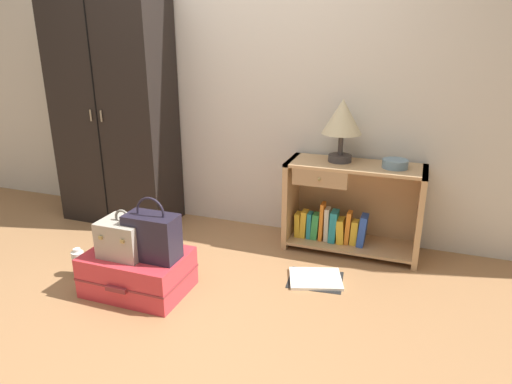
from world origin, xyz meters
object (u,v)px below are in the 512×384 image
(handbag, at_px, (152,236))
(bottle, at_px, (79,263))
(table_lamp, at_px, (342,120))
(bowl, at_px, (395,164))
(train_case, at_px, (124,237))
(bookshelf, at_px, (349,208))
(suitcase_large, at_px, (138,272))
(open_book_on_floor, at_px, (315,279))
(wardrobe, at_px, (114,111))

(handbag, relative_size, bottle, 1.98)
(table_lamp, relative_size, bowl, 2.56)
(table_lamp, xyz_separation_m, train_case, (-1.11, -1.12, -0.61))
(bookshelf, relative_size, handbag, 2.49)
(train_case, bearing_deg, bottle, 173.16)
(table_lamp, height_order, suitcase_large, table_lamp)
(bottle, bearing_deg, table_lamp, 34.59)
(open_book_on_floor, bearing_deg, suitcase_large, -153.76)
(wardrobe, distance_m, bookshelf, 2.07)
(bookshelf, relative_size, open_book_on_floor, 2.40)
(suitcase_large, height_order, bottle, suitcase_large)
(suitcase_large, relative_size, bottle, 3.17)
(wardrobe, distance_m, train_case, 1.43)
(wardrobe, height_order, handbag, wardrobe)
(suitcase_large, xyz_separation_m, train_case, (-0.05, -0.03, 0.25))
(table_lamp, distance_m, open_book_on_floor, 1.13)
(bookshelf, relative_size, suitcase_large, 1.56)
(table_lamp, distance_m, bottle, 2.08)
(bookshelf, height_order, train_case, bookshelf)
(bowl, bearing_deg, bottle, -152.04)
(table_lamp, height_order, open_book_on_floor, table_lamp)
(suitcase_large, bearing_deg, wardrobe, 129.12)
(bowl, xyz_separation_m, bottle, (-1.93, -1.03, -0.61))
(wardrobe, relative_size, handbag, 4.78)
(bowl, relative_size, suitcase_large, 0.28)
(wardrobe, distance_m, bottle, 1.36)
(suitcase_large, bearing_deg, handbag, -6.17)
(train_case, height_order, handbag, handbag)
(wardrobe, xyz_separation_m, handbag, (0.97, -1.04, -0.54))
(bowl, height_order, suitcase_large, bowl)
(table_lamp, bearing_deg, handbag, -129.77)
(bowl, bearing_deg, suitcase_large, -144.04)
(bookshelf, distance_m, table_lamp, 0.66)
(handbag, height_order, open_book_on_floor, handbag)
(wardrobe, height_order, table_lamp, wardrobe)
(bowl, bearing_deg, open_book_on_floor, -127.26)
(train_case, relative_size, open_book_on_floor, 0.72)
(train_case, height_order, bottle, train_case)
(table_lamp, distance_m, bowl, 0.48)
(train_case, distance_m, open_book_on_floor, 1.27)
(train_case, xyz_separation_m, handbag, (0.19, 0.02, 0.03))
(bookshelf, distance_m, train_case, 1.63)
(wardrobe, bearing_deg, open_book_on_floor, -15.31)
(table_lamp, relative_size, handbag, 1.14)
(suitcase_large, xyz_separation_m, bottle, (-0.49, 0.02, -0.04))
(train_case, bearing_deg, table_lamp, 45.21)
(train_case, distance_m, bottle, 0.52)
(open_book_on_floor, bearing_deg, bookshelf, 78.97)
(suitcase_large, distance_m, open_book_on_floor, 1.16)
(bookshelf, bearing_deg, handbag, -132.92)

